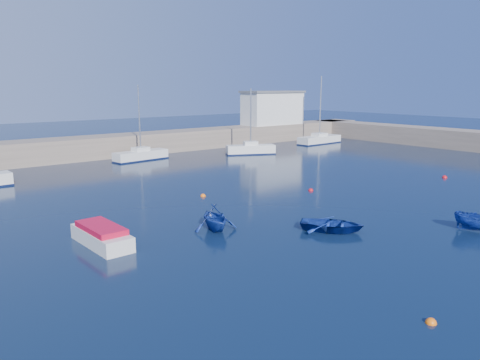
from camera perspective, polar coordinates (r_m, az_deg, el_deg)
ground at (r=24.38m, az=25.82°, el=-10.50°), size 220.00×220.00×0.00m
back_wall at (r=59.57m, az=-17.89°, el=3.77°), size 96.00×4.50×2.60m
right_arm at (r=77.22m, az=18.87°, el=5.33°), size 4.50×32.00×2.60m
harbor_office at (r=75.21m, az=4.00°, el=8.67°), size 10.00×4.00×5.00m
sailboat_6 at (r=56.49m, az=-12.00°, el=3.00°), size 6.82×2.67×8.76m
sailboat_7 at (r=60.28m, az=1.30°, el=3.79°), size 6.35×4.31×8.34m
sailboat_8 at (r=72.55m, az=9.65°, el=4.91°), size 7.86×2.52×10.09m
motorboat_1 at (r=26.99m, az=-16.52°, el=-6.51°), size 1.81×4.73×1.15m
dinghy_center at (r=28.89m, az=11.15°, el=-5.38°), size 4.39×4.64×0.78m
dinghy_left at (r=28.47m, az=-3.09°, el=-4.58°), size 3.29×3.59×1.59m
buoy_0 at (r=19.41m, az=22.24°, el=-15.87°), size 0.42×0.42×0.42m
buoy_1 at (r=39.63m, az=8.62°, el=-1.31°), size 0.42×0.42×0.42m
buoy_3 at (r=37.33m, az=-4.52°, el=-2.00°), size 0.43×0.43×0.43m
buoy_4 at (r=48.80m, az=23.67°, el=0.24°), size 0.48×0.48×0.48m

